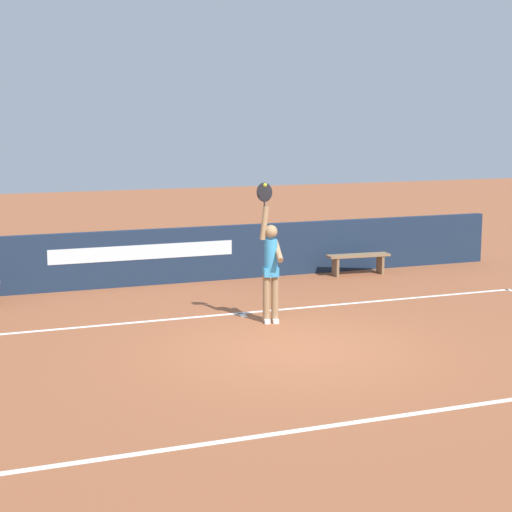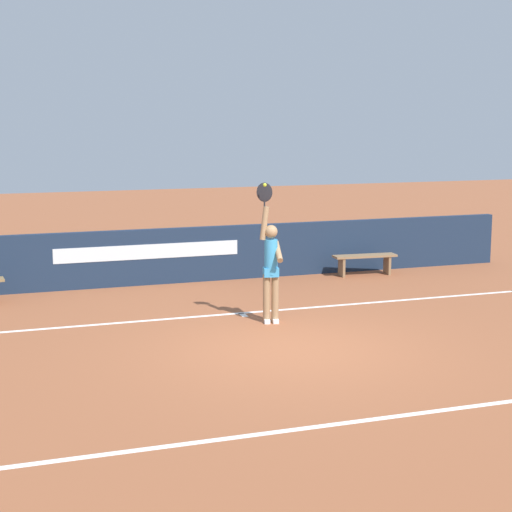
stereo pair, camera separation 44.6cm
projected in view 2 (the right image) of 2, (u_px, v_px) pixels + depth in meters
ground_plane at (292, 349)px, 13.16m from camera, size 60.00×60.00×0.00m
court_lines at (299, 354)px, 12.88m from camera, size 12.29×5.93×0.00m
back_wall at (195, 254)px, 18.50m from camera, size 15.36×0.19×1.22m
tennis_player at (271, 265)px, 14.69m from camera, size 0.47×0.52×2.51m
tennis_ball at (265, 185)px, 14.26m from camera, size 0.07×0.07×0.07m
courtside_bench_near at (365, 260)px, 19.26m from camera, size 1.51×0.47×0.48m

